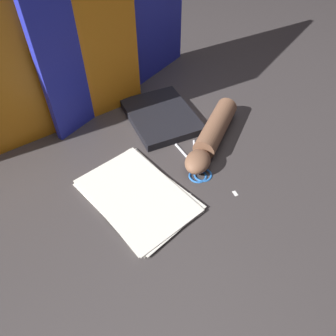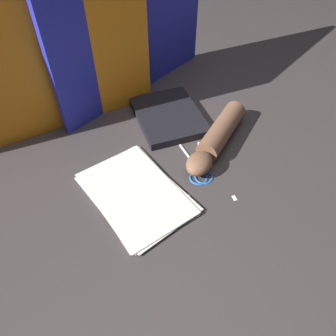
{
  "view_description": "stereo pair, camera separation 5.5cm",
  "coord_description": "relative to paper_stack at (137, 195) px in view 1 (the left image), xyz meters",
  "views": [
    {
      "loc": [
        -0.48,
        -0.44,
        0.74
      ],
      "look_at": [
        -0.04,
        0.01,
        0.06
      ],
      "focal_mm": 35.0,
      "sensor_mm": 36.0,
      "label": 1
    },
    {
      "loc": [
        -0.44,
        -0.48,
        0.74
      ],
      "look_at": [
        -0.04,
        0.01,
        0.06
      ],
      "focal_mm": 35.0,
      "sensor_mm": 36.0,
      "label": 2
    }
  ],
  "objects": [
    {
      "name": "pen",
      "position": [
        -0.09,
        -0.02,
        -0.0
      ],
      "size": [
        0.01,
        0.14,
        0.01
      ],
      "color": "#2333B2",
      "rests_on": "ground_plane"
    },
    {
      "name": "backdrop_panel_left",
      "position": [
        -0.07,
        0.43,
        0.23
      ],
      "size": [
        0.79,
        0.15,
        0.46
      ],
      "color": "orange",
      "rests_on": "ground_plane"
    },
    {
      "name": "paper_scrap_near",
      "position": [
        0.11,
        -0.1,
        -0.01
      ],
      "size": [
        0.02,
        0.02,
        0.0
      ],
      "color": "white",
      "rests_on": "ground_plane"
    },
    {
      "name": "book_closed",
      "position": [
        0.29,
        0.21,
        0.01
      ],
      "size": [
        0.3,
        0.34,
        0.03
      ],
      "color": "black",
      "rests_on": "ground_plane"
    },
    {
      "name": "ground_plane",
      "position": [
        0.14,
        -0.03,
        -0.01
      ],
      "size": [
        6.0,
        6.0,
        0.0
      ],
      "primitive_type": "plane",
      "color": "#3D3838"
    },
    {
      "name": "paper_stack",
      "position": [
        0.0,
        0.0,
        0.0
      ],
      "size": [
        0.25,
        0.35,
        0.01
      ],
      "color": "white",
      "rests_on": "ground_plane"
    },
    {
      "name": "scissors",
      "position": [
        0.2,
        -0.05,
        -0.0
      ],
      "size": [
        0.15,
        0.19,
        0.01
      ],
      "color": "silver",
      "rests_on": "ground_plane"
    },
    {
      "name": "backdrop_panel_center",
      "position": [
        0.32,
        0.43,
        0.28
      ],
      "size": [
        0.69,
        0.14,
        0.57
      ],
      "color": "#2833D1",
      "rests_on": "ground_plane"
    },
    {
      "name": "hand_forearm",
      "position": [
        0.32,
        0.0,
        0.03
      ],
      "size": [
        0.35,
        0.2,
        0.07
      ],
      "color": "brown",
      "rests_on": "ground_plane"
    },
    {
      "name": "paper_scrap_mid",
      "position": [
        0.21,
        -0.19,
        -0.01
      ],
      "size": [
        0.02,
        0.02,
        0.0
      ],
      "color": "white",
      "rests_on": "ground_plane"
    }
  ]
}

